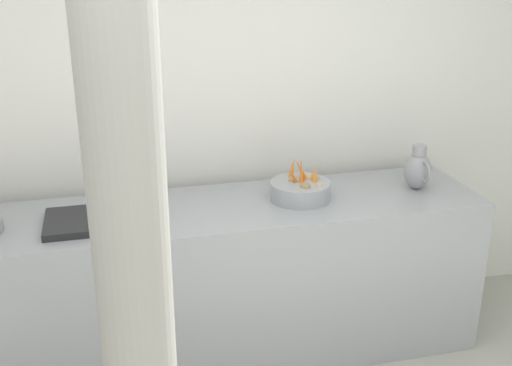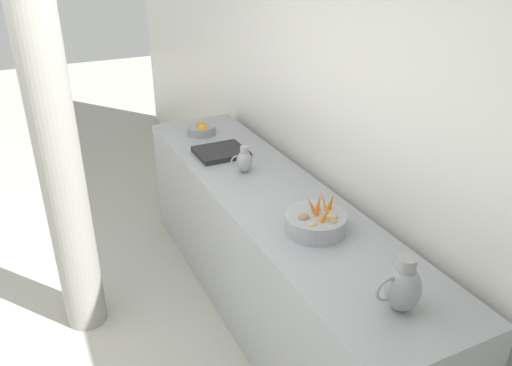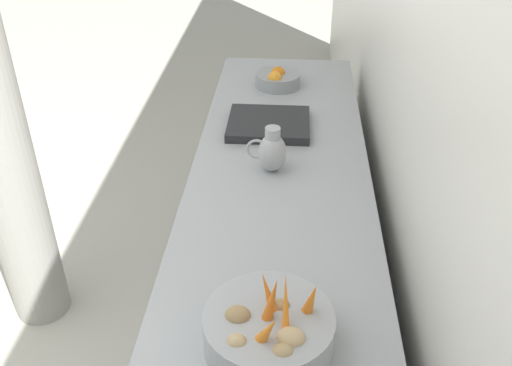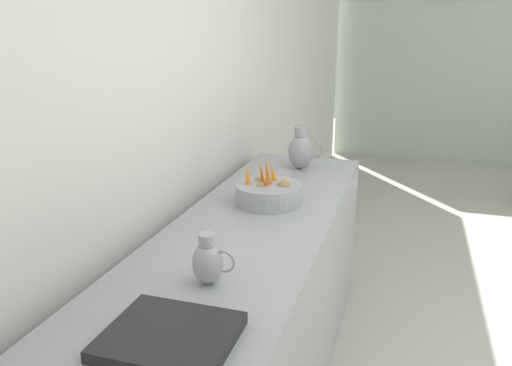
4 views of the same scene
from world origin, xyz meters
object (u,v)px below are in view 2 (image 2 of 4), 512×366
at_px(metal_pitcher_tall, 403,286).
at_px(support_column, 48,99).
at_px(orange_bowl, 202,129).
at_px(metal_pitcher_short, 244,161).
at_px(vegetable_colander, 316,222).

distance_m(metal_pitcher_tall, support_column, 2.02).
bearing_deg(metal_pitcher_tall, support_column, -55.36).
relative_size(orange_bowl, metal_pitcher_short, 1.24).
bearing_deg(support_column, orange_bowl, -148.62).
bearing_deg(orange_bowl, metal_pitcher_short, 90.55).
bearing_deg(support_column, metal_pitcher_short, 174.21).
distance_m(orange_bowl, metal_pitcher_tall, 2.28).
distance_m(vegetable_colander, support_column, 1.57).
bearing_deg(orange_bowl, metal_pitcher_tall, 90.72).
xyz_separation_m(vegetable_colander, support_column, (1.13, -0.94, 0.55)).
relative_size(metal_pitcher_tall, metal_pitcher_short, 1.44).
height_order(orange_bowl, metal_pitcher_short, metal_pitcher_short).
xyz_separation_m(vegetable_colander, metal_pitcher_tall, (0.01, 0.68, 0.06)).
height_order(metal_pitcher_tall, support_column, support_column).
xyz_separation_m(vegetable_colander, orange_bowl, (0.04, -1.60, -0.02)).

